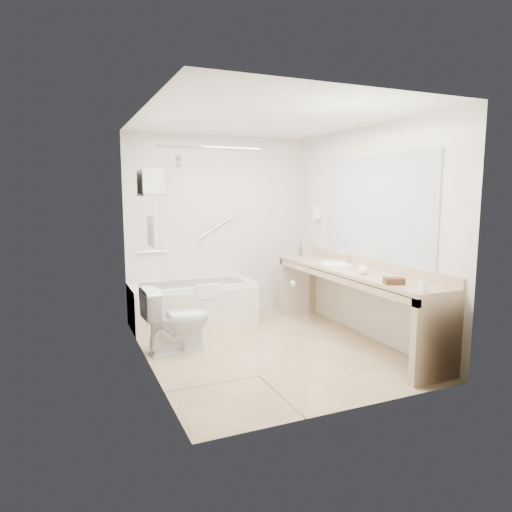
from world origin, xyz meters
name	(u,v)px	position (x,y,z in m)	size (l,w,h in m)	color
floor	(267,348)	(0.00, 0.00, 0.00)	(3.20, 3.20, 0.00)	tan
ceiling	(267,118)	(0.00, 0.00, 2.50)	(2.60, 3.20, 0.10)	silver
wall_back	(219,227)	(0.00, 1.60, 1.25)	(2.60, 0.10, 2.50)	beige
wall_front	(354,255)	(0.00, -1.60, 1.25)	(2.60, 0.10, 2.50)	beige
wall_left	(146,242)	(-1.30, 0.00, 1.25)	(0.10, 3.20, 2.50)	beige
wall_right	(366,233)	(1.30, 0.00, 1.25)	(0.10, 3.20, 2.50)	beige
bathtub	(193,303)	(-0.50, 1.24, 0.28)	(1.60, 0.73, 0.59)	white
grab_bar_short	(152,252)	(-0.95, 1.56, 0.95)	(0.03, 0.03, 0.40)	silver
grab_bar_long	(217,227)	(-0.05, 1.56, 1.25)	(0.03, 0.03, 0.60)	silver
shower_enclosure	(245,271)	(-0.63, -0.93, 1.07)	(0.96, 0.91, 2.11)	silver
towel_shelf	(151,190)	(-1.17, 0.35, 1.75)	(0.24, 0.55, 0.81)	silver
vanity_counter	(352,287)	(1.02, -0.15, 0.64)	(0.55, 2.70, 0.95)	tan
sink	(336,266)	(1.05, 0.25, 0.82)	(0.40, 0.52, 0.14)	white
faucet	(346,257)	(1.20, 0.25, 0.93)	(0.03, 0.03, 0.14)	silver
mirror	(374,208)	(1.29, -0.15, 1.55)	(0.02, 2.00, 1.20)	#ABB0B7
hairdryer_unit	(317,212)	(1.25, 1.05, 1.45)	(0.08, 0.10, 0.18)	white
toilet	(177,320)	(-0.95, 0.28, 0.36)	(0.41, 0.73, 0.71)	white
amenity_basket	(394,281)	(0.88, -1.03, 0.88)	(0.19, 0.12, 0.06)	#4A311A
soap_bottle_a	(423,288)	(0.89, -1.40, 0.88)	(0.06, 0.14, 0.06)	white
soap_bottle_b	(363,269)	(0.93, -0.47, 0.90)	(0.10, 0.13, 0.10)	white
water_bottle_left	(301,250)	(1.03, 1.10, 0.93)	(0.05, 0.05, 0.17)	silver
water_bottle_mid	(300,249)	(1.02, 1.10, 0.94)	(0.06, 0.06, 0.19)	silver
water_bottle_right	(299,250)	(0.90, 0.92, 0.95)	(0.07, 0.07, 0.22)	silver
drinking_glass_near	(300,252)	(1.01, 1.10, 0.90)	(0.08, 0.08, 0.10)	silver
drinking_glass_far	(333,262)	(0.92, 0.12, 0.90)	(0.07, 0.07, 0.09)	silver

